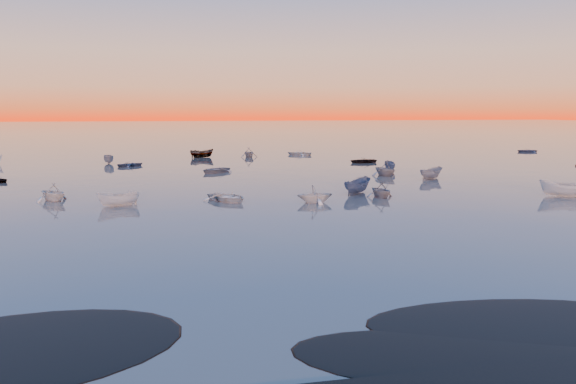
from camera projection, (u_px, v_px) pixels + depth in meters
name	position (u px, v px, depth m)	size (l,w,h in m)	color
ground	(216.00, 149.00, 117.88)	(600.00, 600.00, 0.00)	#615851
mud_lobes	(450.00, 342.00, 20.13)	(140.00, 6.00, 0.07)	black
moored_fleet	(246.00, 174.00, 72.39)	(124.00, 58.00, 1.20)	silver
boat_near_left	(227.00, 201.00, 51.23)	(4.52, 1.88, 1.13)	silver
boat_near_center	(357.00, 193.00, 55.77)	(4.35, 1.84, 1.50)	#384C6C
boat_near_right	(381.00, 197.00, 53.49)	(3.31, 1.49, 1.16)	slate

